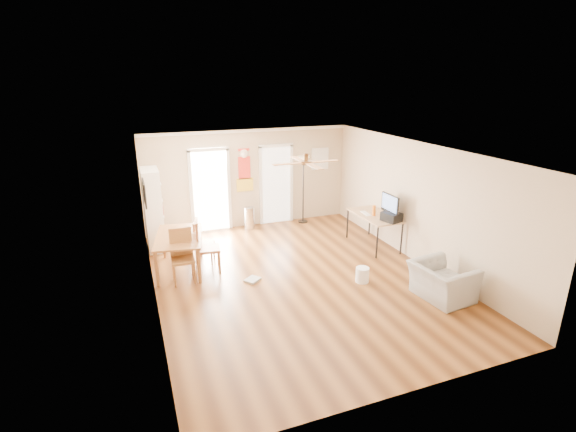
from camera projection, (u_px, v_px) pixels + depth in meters
name	position (u px, v px, depth m)	size (l,w,h in m)	color
floor	(299.00, 279.00, 8.56)	(7.00, 7.00, 0.00)	brown
ceiling	(300.00, 150.00, 7.74)	(5.50, 7.00, 0.00)	silver
wall_back	(249.00, 179.00, 11.25)	(5.50, 0.04, 2.60)	beige
wall_front	(411.00, 305.00, 5.04)	(5.50, 0.04, 2.60)	beige
wall_left	(150.00, 236.00, 7.21)	(0.04, 7.00, 2.60)	beige
wall_right	(418.00, 203.00, 9.08)	(0.04, 7.00, 2.60)	beige
crown_molding	(300.00, 153.00, 7.75)	(5.50, 7.00, 0.08)	white
kitchen_doorway	(210.00, 191.00, 10.96)	(0.90, 0.10, 2.10)	white
bathroom_doorway	(276.00, 185.00, 11.57)	(0.80, 0.10, 2.10)	white
wall_decal	(244.00, 170.00, 11.11)	(0.46, 0.03, 1.10)	red
ac_grille	(320.00, 159.00, 11.79)	(0.50, 0.04, 0.60)	white
framed_poster	(144.00, 193.00, 8.34)	(0.04, 0.66, 0.48)	black
ceiling_fan	(306.00, 163.00, 7.52)	(1.24, 1.24, 0.20)	#593819
bookshelf	(153.00, 210.00, 9.80)	(0.38, 0.86, 1.91)	white
dining_table	(180.00, 253.00, 8.85)	(0.92, 1.53, 0.76)	#94612F
dining_chair_right_a	(205.00, 242.00, 9.19)	(0.39, 0.39, 0.94)	#9A6631
dining_chair_right_b	(208.00, 246.00, 8.75)	(0.46, 0.46, 1.12)	#AD6438
dining_chair_near	(183.00, 257.00, 8.28)	(0.44, 0.44, 1.06)	#9F6833
trash_can	(249.00, 218.00, 11.28)	(0.27, 0.27, 0.59)	silver
torchiere_lamp	(303.00, 190.00, 11.59)	(0.35, 0.35, 1.85)	black
computer_desk	(373.00, 230.00, 10.12)	(0.72, 1.45, 0.78)	tan
imac	(390.00, 207.00, 9.59)	(0.09, 0.63, 0.59)	black
keyboard	(366.00, 213.00, 10.09)	(0.12, 0.38, 0.01)	white
printer	(391.00, 217.00, 9.54)	(0.34, 0.39, 0.20)	black
orange_bottle	(374.00, 210.00, 9.92)	(0.08, 0.08, 0.25)	orange
wastebasket_a	(362.00, 275.00, 8.38)	(0.26, 0.26, 0.30)	white
floor_cloth	(252.00, 280.00, 8.47)	(0.30, 0.23, 0.04)	#A3A39D
armchair	(442.00, 282.00, 7.72)	(1.02, 0.89, 0.66)	#999994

